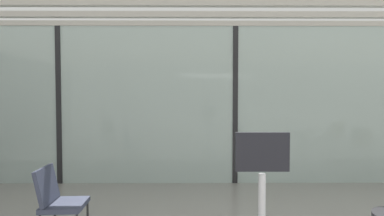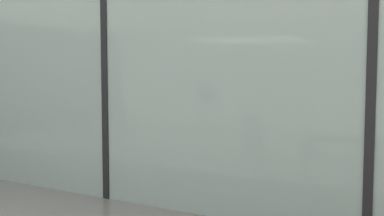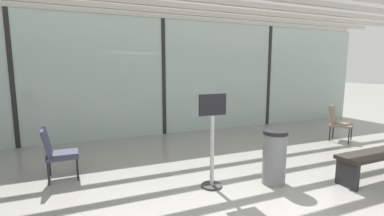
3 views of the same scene
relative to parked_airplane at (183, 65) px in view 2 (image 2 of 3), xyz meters
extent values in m
cube|color=#A3B7B2|center=(1.40, -4.38, -0.37)|extent=(14.00, 0.08, 3.12)
cube|color=black|center=(1.40, -4.38, -0.37)|extent=(0.10, 0.12, 3.12)
cube|color=black|center=(4.90, -4.38, -0.37)|extent=(0.10, 0.12, 3.12)
ellipsoid|color=silver|center=(0.28, 0.00, 0.00)|extent=(11.42, 3.86, 3.86)
sphere|color=gray|center=(-4.97, 0.00, 0.00)|extent=(2.12, 2.12, 2.12)
sphere|color=black|center=(-2.86, -1.77, 0.29)|extent=(0.28, 0.28, 0.28)
sphere|color=black|center=(-1.96, -1.77, 0.29)|extent=(0.28, 0.28, 0.28)
sphere|color=black|center=(-1.06, -1.77, 0.29)|extent=(0.28, 0.28, 0.28)
sphere|color=black|center=(-0.16, -1.77, 0.29)|extent=(0.28, 0.28, 0.28)
sphere|color=black|center=(0.74, -1.77, 0.29)|extent=(0.28, 0.28, 0.28)
sphere|color=black|center=(1.64, -1.77, 0.29)|extent=(0.28, 0.28, 0.28)
sphere|color=black|center=(2.54, -1.77, 0.29)|extent=(0.28, 0.28, 0.28)
camera|label=1|loc=(0.50, -10.39, -0.20)|focal=28.18mm
camera|label=2|loc=(5.71, -9.51, -0.12)|focal=44.31mm
camera|label=3|loc=(-0.70, -11.48, -0.12)|focal=25.15mm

